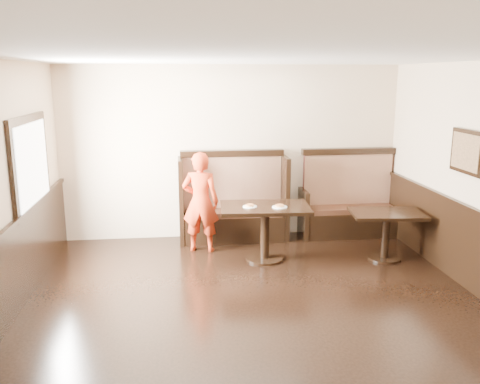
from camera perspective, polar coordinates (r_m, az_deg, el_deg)
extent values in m
plane|color=black|center=(5.42, 3.12, -16.02)|extent=(7.00, 7.00, 0.00)
plane|color=beige|center=(8.31, -0.95, 4.46)|extent=(5.50, 0.00, 5.50)
plane|color=white|center=(4.75, 3.55, 15.04)|extent=(7.00, 7.00, 0.00)
cube|color=black|center=(6.91, -22.48, 3.01)|extent=(0.05, 1.50, 1.20)
cube|color=white|center=(6.91, -22.24, 3.02)|extent=(0.01, 1.30, 1.00)
cube|color=black|center=(6.93, 24.17, 4.14)|extent=(0.04, 0.70, 0.55)
cube|color=olive|center=(6.92, 23.99, 4.14)|extent=(0.01, 0.60, 0.45)
cube|color=black|center=(8.29, -0.72, -3.99)|extent=(1.60, 0.50, 0.42)
cube|color=#3B2013|center=(8.23, -0.72, -2.32)|extent=(1.54, 0.46, 0.09)
cube|color=#4D0F15|center=(8.33, -0.89, 0.98)|extent=(1.60, 0.12, 0.92)
cube|color=black|center=(8.24, -0.90, 4.39)|extent=(1.68, 0.16, 0.10)
cube|color=black|center=(8.22, -6.63, -0.83)|extent=(0.07, 0.72, 1.36)
cube|color=black|center=(8.40, 4.91, -0.50)|extent=(0.07, 0.72, 1.36)
cube|color=black|center=(8.71, 12.16, -3.45)|extent=(1.50, 0.50, 0.42)
cube|color=#3B2013|center=(8.65, 12.24, -1.86)|extent=(1.44, 0.46, 0.09)
cube|color=#4D0F15|center=(8.74, 11.93, 1.28)|extent=(1.50, 0.12, 0.92)
cube|color=black|center=(8.66, 12.08, 4.52)|extent=(1.58, 0.16, 0.10)
cube|color=black|center=(8.53, 6.98, -2.27)|extent=(0.07, 0.72, 0.80)
cube|color=black|center=(9.04, 16.76, -1.87)|extent=(0.07, 0.72, 0.80)
cube|color=black|center=(7.27, 2.83, -1.77)|extent=(1.32, 0.87, 0.05)
cylinder|color=black|center=(7.38, 2.80, -4.79)|extent=(0.13, 0.13, 0.74)
cylinder|color=black|center=(7.50, 2.77, -7.44)|extent=(0.55, 0.55, 0.03)
cube|color=black|center=(7.61, 16.18, -2.35)|extent=(1.09, 0.77, 0.05)
cylinder|color=black|center=(7.71, 16.02, -4.88)|extent=(0.11, 0.11, 0.65)
cylinder|color=black|center=(7.81, 15.87, -7.11)|extent=(0.48, 0.48, 0.03)
imported|color=red|center=(7.67, -4.45, -1.13)|extent=(0.63, 0.48, 1.53)
cylinder|color=white|center=(7.20, 1.11, -1.63)|extent=(0.20, 0.20, 0.01)
cylinder|color=tan|center=(7.20, 1.11, -1.52)|extent=(0.12, 0.12, 0.02)
cylinder|color=#EABA54|center=(7.19, 1.12, -1.42)|extent=(0.11, 0.11, 0.01)
cylinder|color=white|center=(7.20, 4.47, -1.68)|extent=(0.21, 0.21, 0.01)
cylinder|color=tan|center=(7.19, 4.47, -1.56)|extent=(0.13, 0.13, 0.02)
cylinder|color=#EABA54|center=(7.19, 4.47, -1.46)|extent=(0.11, 0.11, 0.01)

